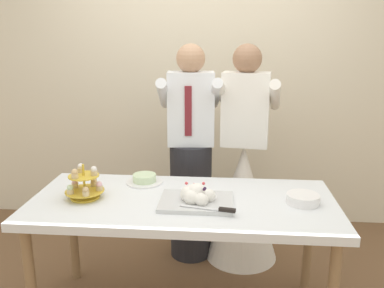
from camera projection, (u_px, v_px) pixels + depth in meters
rear_wall at (200, 66)px, 3.64m from camera, size 5.20×0.10×2.90m
dessert_table at (183, 211)px, 2.41m from camera, size 1.80×0.80×0.78m
cupcake_stand at (84, 186)px, 2.39m from camera, size 0.23×0.23×0.21m
main_cake_tray at (196, 197)px, 2.31m from camera, size 0.43×0.32×0.13m
plate_stack at (303, 199)px, 2.33m from camera, size 0.19×0.19×0.05m
round_cake at (145, 179)px, 2.66m from camera, size 0.24×0.24×0.06m
person_groom at (191, 166)px, 3.10m from camera, size 0.50×0.52×1.66m
person_bride at (243, 187)px, 3.11m from camera, size 0.56×0.56×1.66m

